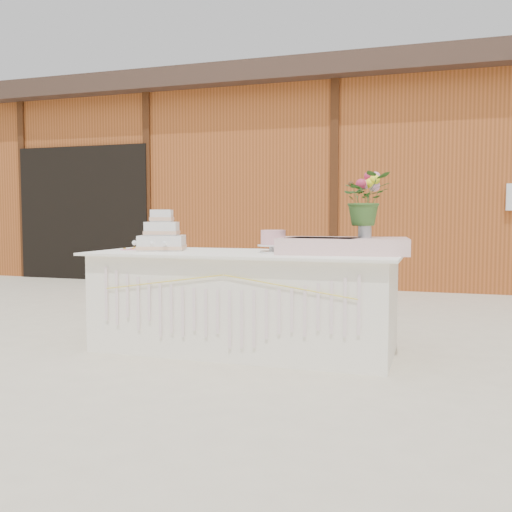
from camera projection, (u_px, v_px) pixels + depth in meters
The scene contains 9 objects.
ground at pixel (244, 350), 4.49m from camera, with size 80.00×80.00×0.00m, color beige.
barn at pixel (353, 181), 10.07m from camera, with size 12.60×4.60×3.30m.
cake_table at pixel (244, 301), 4.46m from camera, with size 2.40×1.00×0.77m.
wedding_cake at pixel (162, 237), 4.68m from camera, with size 0.46×0.46×0.33m.
pink_cake_stand at pixel (273, 240), 4.35m from camera, with size 0.24×0.24×0.17m.
satin_runner at pixel (343, 246), 4.25m from camera, with size 0.95×0.55×0.12m, color beige.
flower_vase at pixel (365, 228), 4.25m from camera, with size 0.10×0.10×0.14m, color #B4B5B9.
bouquet at pixel (365, 192), 4.23m from camera, with size 0.36×0.31×0.40m, color #355D25.
loose_flowers at pixel (132, 248), 4.80m from camera, with size 0.16×0.38×0.02m, color pink, non-canonical shape.
Camera 1 is at (1.44, -4.19, 1.05)m, focal length 40.00 mm.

